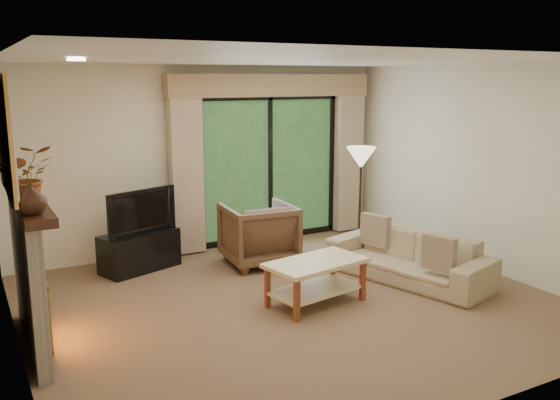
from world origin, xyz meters
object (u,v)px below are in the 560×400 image
media_console (140,251)px  sofa (409,257)px  armchair (258,234)px  coffee_table (316,282)px

media_console → sofa: size_ratio=0.49×
armchair → sofa: armchair is taller
armchair → coffee_table: size_ratio=0.83×
armchair → media_console: bearing=-14.2°
media_console → sofa: 3.39m
media_console → coffee_table: media_console is taller
armchair → sofa: (1.30, -1.47, -0.12)m
armchair → sofa: 1.97m
coffee_table → sofa: bearing=-5.1°
sofa → armchair: bearing=-154.2°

